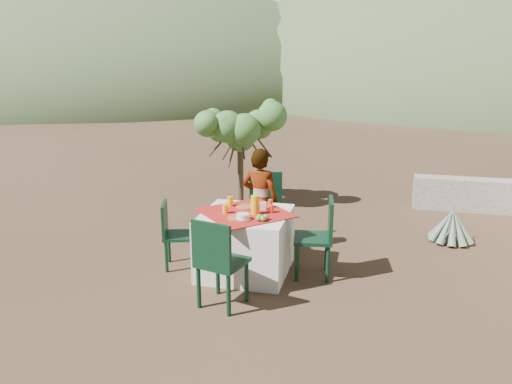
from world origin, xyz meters
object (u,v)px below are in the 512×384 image
(table, at_px, (245,242))
(person, at_px, (260,201))
(chair_near, at_px, (218,260))
(chair_far, at_px, (266,205))
(chair_left, at_px, (174,232))
(juice_pitcher, at_px, (255,205))
(shrub_tree, at_px, (244,133))
(agave, at_px, (452,226))
(chair_right, at_px, (320,234))

(table, relative_size, person, 0.92)
(chair_near, bearing_deg, chair_far, -76.98)
(chair_near, xyz_separation_m, chair_left, (-0.86, 0.88, -0.08))
(chair_far, distance_m, chair_left, 1.44)
(chair_near, bearing_deg, person, -77.20)
(juice_pitcher, bearing_deg, shrub_tree, 107.79)
(agave, bearing_deg, person, -158.54)
(shrub_tree, bearing_deg, chair_right, -57.93)
(chair_left, bearing_deg, chair_near, -152.98)
(chair_right, distance_m, juice_pitcher, 0.84)
(agave, bearing_deg, shrub_tree, 163.02)
(table, bearing_deg, chair_left, -175.58)
(chair_far, height_order, juice_pitcher, chair_far)
(table, xyz_separation_m, juice_pitcher, (0.13, -0.03, 0.49))
(chair_near, bearing_deg, agave, -119.87)
(table, relative_size, juice_pitcher, 5.85)
(chair_near, xyz_separation_m, person, (0.06, 1.64, 0.17))
(chair_near, distance_m, person, 1.65)
(chair_far, relative_size, chair_near, 1.02)
(juice_pitcher, bearing_deg, chair_right, 9.99)
(chair_right, xyz_separation_m, agave, (1.68, 1.59, -0.30))
(person, distance_m, agave, 2.78)
(table, relative_size, chair_right, 1.36)
(shrub_tree, bearing_deg, agave, -16.98)
(chair_near, bearing_deg, juice_pitcher, -85.49)
(chair_left, relative_size, juice_pitcher, 3.75)
(chair_near, distance_m, juice_pitcher, 0.98)
(chair_left, xyz_separation_m, juice_pitcher, (1.03, 0.04, 0.41))
(chair_near, relative_size, person, 0.69)
(chair_near, relative_size, chair_left, 1.17)
(chair_left, bearing_deg, agave, -80.58)
(juice_pitcher, bearing_deg, agave, 35.29)
(person, distance_m, juice_pitcher, 0.75)
(chair_far, bearing_deg, chair_left, -146.37)
(table, xyz_separation_m, chair_far, (0.02, 1.03, 0.17))
(chair_left, height_order, chair_right, chair_right)
(person, bearing_deg, juice_pitcher, 112.12)
(chair_near, bearing_deg, chair_right, -116.61)
(table, distance_m, shrub_tree, 2.95)
(table, bearing_deg, chair_right, 6.37)
(chair_far, bearing_deg, juice_pitcher, -100.73)
(chair_left, relative_size, chair_right, 0.87)
(chair_far, height_order, chair_near, chair_far)
(chair_left, distance_m, chair_right, 1.79)
(chair_near, height_order, shrub_tree, shrub_tree)
(chair_right, distance_m, agave, 2.34)
(chair_left, xyz_separation_m, agave, (3.47, 1.76, -0.23))
(table, bearing_deg, agave, 33.38)
(chair_left, distance_m, juice_pitcher, 1.11)
(shrub_tree, bearing_deg, chair_far, -65.21)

